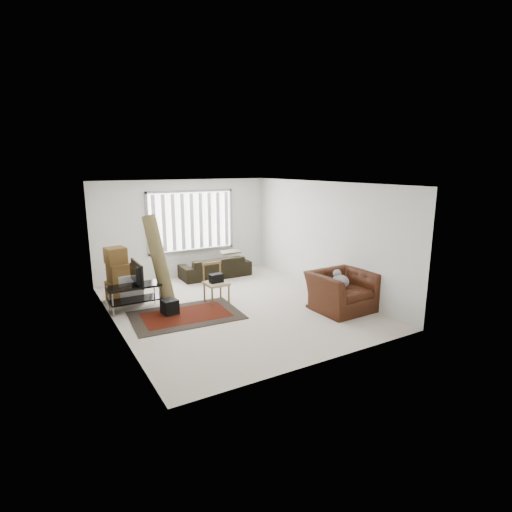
% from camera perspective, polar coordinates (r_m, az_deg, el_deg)
% --- Properties ---
extents(room, '(6.00, 6.02, 2.71)m').
position_cam_1_polar(room, '(9.00, -4.56, 4.41)').
color(room, beige).
rests_on(room, ground).
extents(persian_rug, '(2.31, 1.62, 0.02)m').
position_cam_1_polar(persian_rug, '(8.55, -9.95, -8.33)').
color(persian_rug, black).
rests_on(persian_rug, ground).
extents(tv_stand, '(1.10, 0.49, 0.55)m').
position_cam_1_polar(tv_stand, '(9.04, -17.00, -4.95)').
color(tv_stand, black).
rests_on(tv_stand, ground).
extents(tv, '(0.12, 0.89, 0.51)m').
position_cam_1_polar(tv, '(8.93, -17.17, -2.45)').
color(tv, black).
rests_on(tv, tv_stand).
extents(subwoofer, '(0.34, 0.34, 0.31)m').
position_cam_1_polar(subwoofer, '(8.64, -12.23, -7.08)').
color(subwoofer, black).
rests_on(subwoofer, persian_rug).
extents(moving_boxes, '(0.58, 0.54, 1.25)m').
position_cam_1_polar(moving_boxes, '(9.71, -19.08, -2.74)').
color(moving_boxes, brown).
rests_on(moving_boxes, ground).
extents(white_flatpack, '(0.52, 0.17, 0.66)m').
position_cam_1_polar(white_flatpack, '(9.41, -17.33, -4.71)').
color(white_flatpack, silver).
rests_on(white_flatpack, ground).
extents(rolled_rug, '(0.61, 0.90, 2.03)m').
position_cam_1_polar(rolled_rug, '(9.06, -13.68, -0.64)').
color(rolled_rug, brown).
rests_on(rolled_rug, ground).
extents(sofa, '(1.97, 0.88, 0.75)m').
position_cam_1_polar(sofa, '(11.26, -5.85, -1.10)').
color(sofa, black).
rests_on(sofa, ground).
extents(side_chair, '(0.50, 0.50, 0.92)m').
position_cam_1_polar(side_chair, '(9.10, -5.76, -3.62)').
color(side_chair, tan).
rests_on(side_chair, ground).
extents(armchair, '(1.32, 1.16, 0.96)m').
position_cam_1_polar(armchair, '(8.83, 12.23, -4.51)').
color(armchair, '#3D1A0C').
rests_on(armchair, ground).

